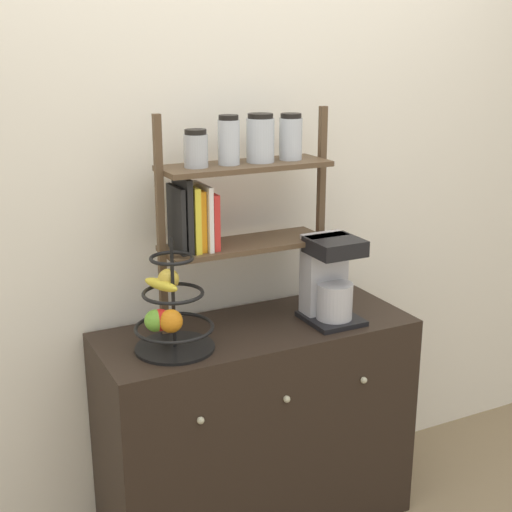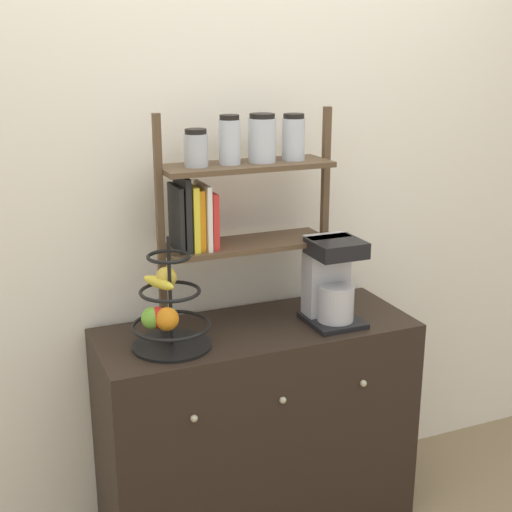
{
  "view_description": "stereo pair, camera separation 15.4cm",
  "coord_description": "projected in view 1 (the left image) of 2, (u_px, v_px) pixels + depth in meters",
  "views": [
    {
      "loc": [
        -1.05,
        -1.86,
        1.77
      ],
      "look_at": [
        -0.0,
        0.22,
        1.06
      ],
      "focal_mm": 50.0,
      "sensor_mm": 36.0,
      "label": 1
    },
    {
      "loc": [
        -0.91,
        -1.93,
        1.77
      ],
      "look_at": [
        -0.0,
        0.22,
        1.06
      ],
      "focal_mm": 50.0,
      "sensor_mm": 36.0,
      "label": 2
    }
  ],
  "objects": [
    {
      "name": "shelf_hutch",
      "position": [
        232.0,
        189.0,
        2.41
      ],
      "size": [
        0.64,
        0.2,
        0.75
      ],
      "color": "brown",
      "rests_on": "sideboard"
    },
    {
      "name": "coffee_maker",
      "position": [
        329.0,
        279.0,
        2.54
      ],
      "size": [
        0.18,
        0.21,
        0.31
      ],
      "color": "black",
      "rests_on": "sideboard"
    },
    {
      "name": "sideboard",
      "position": [
        257.0,
        427.0,
        2.63
      ],
      "size": [
        1.13,
        0.46,
        0.8
      ],
      "color": "black",
      "rests_on": "ground_plane"
    },
    {
      "name": "wall_back",
      "position": [
        224.0,
        175.0,
        2.59
      ],
      "size": [
        7.0,
        0.05,
        2.6
      ],
      "primitive_type": "cube",
      "color": "silver",
      "rests_on": "ground_plane"
    },
    {
      "name": "fruit_stand",
      "position": [
        170.0,
        314.0,
        2.29
      ],
      "size": [
        0.26,
        0.26,
        0.38
      ],
      "color": "black",
      "rests_on": "sideboard"
    }
  ]
}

